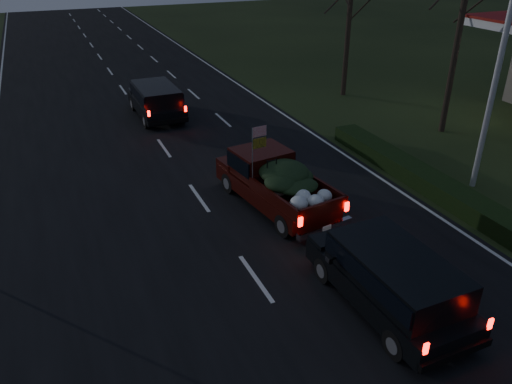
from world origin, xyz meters
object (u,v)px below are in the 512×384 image
object	(u,v)px
light_pole	(506,30)
pickup_truck	(275,179)
rear_suv	(392,276)
lead_suv	(156,98)

from	to	relation	value
light_pole	pickup_truck	xyz separation A→B (m)	(-7.29, 1.51, -4.51)
light_pole	pickup_truck	world-z (taller)	light_pole
light_pole	pickup_truck	size ratio (longest dim) A/B	1.77
pickup_truck	rear_suv	size ratio (longest dim) A/B	1.13
lead_suv	rear_suv	distance (m)	16.68
rear_suv	lead_suv	bearing A→B (deg)	94.98
pickup_truck	lead_suv	distance (m)	10.80
lead_suv	rear_suv	size ratio (longest dim) A/B	1.01
light_pole	lead_suv	size ratio (longest dim) A/B	1.98
lead_suv	rear_suv	bearing A→B (deg)	-84.49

